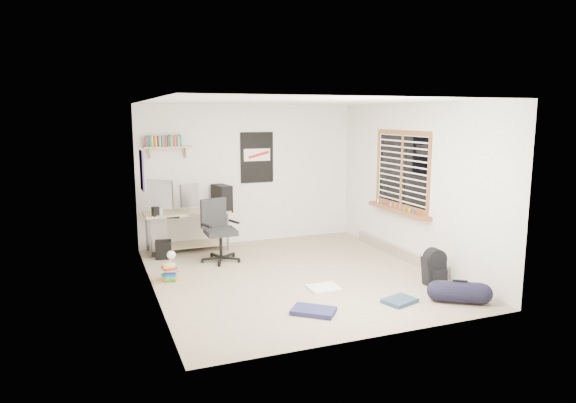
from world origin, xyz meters
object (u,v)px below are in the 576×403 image
object	(u,v)px
office_chair	(221,231)
book_stack	(169,271)
duffel_bag	(459,292)
backpack	(434,270)
desk	(187,230)

from	to	relation	value
office_chair	book_stack	xyz separation A→B (m)	(-0.93, -0.73, -0.34)
duffel_bag	office_chair	bearing A→B (deg)	162.11
backpack	book_stack	size ratio (longest dim) A/B	0.96
book_stack	desk	bearing A→B (deg)	70.80
backpack	duffel_bag	size ratio (longest dim) A/B	0.74
book_stack	duffel_bag	bearing A→B (deg)	-33.68
backpack	desk	bearing A→B (deg)	138.39
duffel_bag	book_stack	size ratio (longest dim) A/B	1.29
desk	duffel_bag	world-z (taller)	desk
backpack	book_stack	xyz separation A→B (m)	(-3.40, 1.46, -0.05)
office_chair	duffel_bag	size ratio (longest dim) A/B	1.88
backpack	duffel_bag	bearing A→B (deg)	-96.42
backpack	book_stack	distance (m)	3.70
office_chair	backpack	world-z (taller)	office_chair
office_chair	backpack	bearing A→B (deg)	-57.98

